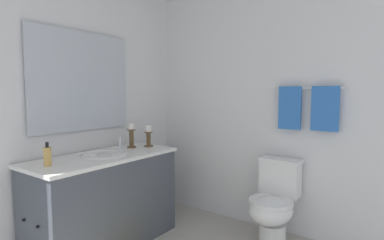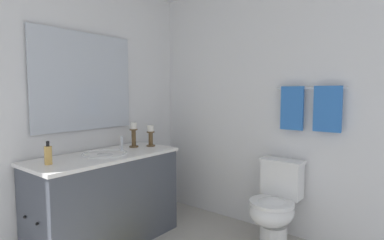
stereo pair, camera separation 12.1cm
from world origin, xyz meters
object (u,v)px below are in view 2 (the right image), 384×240
(candle_holder_short, at_px, (134,134))
(sink_basin, at_px, (105,158))
(candle_holder_tall, at_px, (151,135))
(towel_bar, at_px, (310,88))
(soap_bottle, at_px, (48,155))
(towel_center, at_px, (327,109))
(towel_near_vanity, at_px, (292,108))
(vanity_cabinet, at_px, (106,199))
(toilet, at_px, (275,204))
(mirror, at_px, (85,82))

(candle_holder_short, bearing_deg, sink_basin, -78.83)
(candle_holder_tall, bearing_deg, towel_bar, 23.80)
(candle_holder_short, height_order, soap_bottle, candle_holder_short)
(towel_center, bearing_deg, soap_bottle, -133.70)
(candle_holder_tall, relative_size, towel_bar, 0.35)
(sink_basin, bearing_deg, towel_bar, 39.49)
(candle_holder_tall, height_order, towel_bar, towel_bar)
(candle_holder_tall, relative_size, soap_bottle, 1.19)
(sink_basin, distance_m, towel_near_vanity, 1.75)
(sink_basin, bearing_deg, vanity_cabinet, -90.00)
(sink_basin, distance_m, towel_bar, 1.93)
(towel_near_vanity, bearing_deg, candle_holder_short, -151.00)
(soap_bottle, relative_size, towel_center, 0.46)
(sink_basin, bearing_deg, toilet, 38.08)
(vanity_cabinet, height_order, towel_bar, towel_bar)
(sink_basin, height_order, towel_bar, towel_bar)
(candle_holder_short, bearing_deg, towel_bar, 26.98)
(mirror, xyz_separation_m, towel_near_vanity, (1.53, 1.14, -0.24))
(candle_holder_tall, relative_size, candle_holder_short, 0.86)
(mirror, xyz_separation_m, toilet, (1.48, 0.94, -1.11))
(sink_basin, xyz_separation_m, towel_bar, (1.41, 1.16, 0.62))
(sink_basin, xyz_separation_m, towel_near_vanity, (1.25, 1.14, 0.44))
(towel_bar, bearing_deg, soap_bottle, -130.46)
(toilet, relative_size, towel_bar, 1.22)
(towel_bar, bearing_deg, towel_near_vanity, -173.33)
(vanity_cabinet, xyz_separation_m, toilet, (1.20, 0.94, -0.05))
(soap_bottle, xyz_separation_m, toilet, (1.21, 1.44, -0.53))
(mirror, height_order, towel_near_vanity, mirror)
(candle_holder_short, xyz_separation_m, toilet, (1.28, 0.53, -0.59))
(mirror, relative_size, soap_bottle, 5.66)
(vanity_cabinet, bearing_deg, towel_bar, 39.51)
(towel_bar, xyz_separation_m, towel_center, (0.15, -0.02, -0.18))
(vanity_cabinet, bearing_deg, mirror, 179.99)
(candle_holder_tall, xyz_separation_m, towel_bar, (1.39, 0.61, 0.47))
(toilet, xyz_separation_m, towel_near_vanity, (0.06, 0.20, 0.86))
(sink_basin, relative_size, towel_near_vanity, 1.01)
(sink_basin, xyz_separation_m, towel_center, (1.56, 1.14, 0.45))
(toilet, xyz_separation_m, towel_bar, (0.21, 0.22, 1.04))
(vanity_cabinet, relative_size, soap_bottle, 7.40)
(toilet, bearing_deg, towel_bar, 46.49)
(candle_holder_short, bearing_deg, soap_bottle, -85.75)
(candle_holder_tall, height_order, towel_center, towel_center)
(vanity_cabinet, bearing_deg, candle_holder_tall, 88.33)
(candle_holder_tall, distance_m, towel_near_vanity, 1.40)
(toilet, bearing_deg, vanity_cabinet, -141.89)
(toilet, bearing_deg, soap_bottle, -129.97)
(candle_holder_short, distance_m, towel_bar, 1.73)
(candle_holder_short, distance_m, towel_center, 1.82)
(vanity_cabinet, xyz_separation_m, towel_bar, (1.41, 1.16, 0.99))
(mirror, xyz_separation_m, candle_holder_short, (0.20, 0.40, -0.52))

